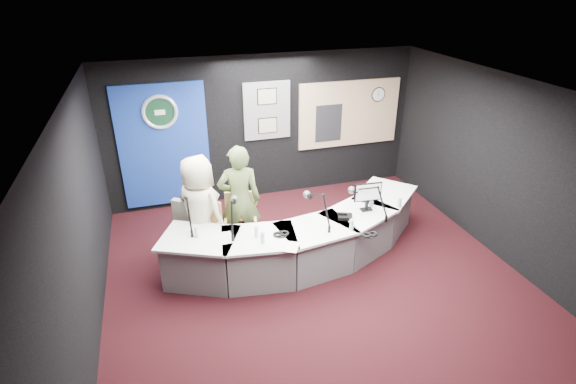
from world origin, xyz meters
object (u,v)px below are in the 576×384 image
object	(u,v)px
broadcast_desk	(302,239)
person_woman	(240,201)
armchair_left	(202,232)
armchair_right	(241,225)
person_man	(200,211)

from	to	relation	value
broadcast_desk	person_woman	size ratio (longest dim) A/B	2.47
armchair_left	armchair_right	xyz separation A→B (m)	(0.63, 0.10, -0.03)
armchair_left	person_woman	world-z (taller)	person_woman
person_man	person_woman	size ratio (longest dim) A/B	0.97
armchair_left	armchair_right	size ratio (longest dim) A/B	1.06
person_woman	armchair_left	bearing A→B (deg)	16.74
broadcast_desk	armchair_left	distance (m)	1.55
armchair_right	person_man	bearing A→B (deg)	-160.54
broadcast_desk	person_woman	xyz separation A→B (m)	(-0.85, 0.54, 0.54)
armchair_left	person_man	bearing A→B (deg)	0.00
armchair_right	person_man	distance (m)	0.75
armchair_left	armchair_right	world-z (taller)	armchair_left
broadcast_desk	armchair_right	size ratio (longest dim) A/B	4.73
broadcast_desk	armchair_right	distance (m)	1.01
armchair_right	person_woman	bearing A→B (deg)	0.00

